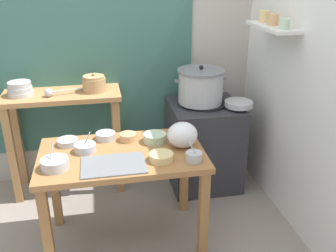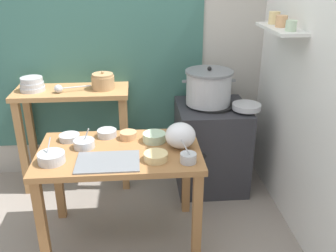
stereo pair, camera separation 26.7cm
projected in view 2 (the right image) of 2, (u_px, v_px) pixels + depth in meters
ground_plane at (114, 238)px, 2.81m from camera, size 9.00×9.00×0.00m
wall_back at (121, 35)px, 3.30m from camera, size 4.40×0.12×2.60m
wall_right at (310, 55)px, 2.58m from camera, size 0.30×3.20×2.60m
prep_table at (120, 164)px, 2.59m from camera, size 1.10×0.66×0.72m
back_shelf_table at (74, 114)px, 3.27m from camera, size 0.96×0.40×0.90m
stove_block at (211, 146)px, 3.36m from camera, size 0.60×0.61×0.78m
steamer_pot at (209, 87)px, 3.16m from camera, size 0.45×0.40×0.32m
clay_pot at (103, 81)px, 3.18m from camera, size 0.19×0.19×0.16m
bowl_stack_enamel at (32, 84)px, 3.14m from camera, size 0.21×0.21×0.11m
ladle at (60, 89)px, 3.09m from camera, size 0.30×0.11×0.07m
serving_tray at (108, 162)px, 2.38m from camera, size 0.40×0.28×0.01m
plastic_bag at (180, 135)px, 2.55m from camera, size 0.21×0.19×0.18m
wide_pan at (246, 107)px, 3.09m from camera, size 0.24×0.24×0.04m
prep_bowl_0 at (51, 157)px, 2.37m from camera, size 0.17×0.17×0.16m
prep_bowl_1 at (69, 137)px, 2.68m from camera, size 0.14×0.14×0.04m
prep_bowl_2 at (156, 156)px, 2.41m from camera, size 0.15×0.15×0.05m
prep_bowl_3 at (154, 137)px, 2.66m from camera, size 0.16×0.16×0.06m
prep_bowl_4 at (84, 143)px, 2.57m from camera, size 0.14×0.14×0.14m
prep_bowl_5 at (107, 133)px, 2.74m from camera, size 0.14×0.14×0.05m
prep_bowl_6 at (188, 157)px, 2.37m from camera, size 0.11×0.10×0.16m
prep_bowl_7 at (128, 135)px, 2.70m from camera, size 0.12×0.12×0.05m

